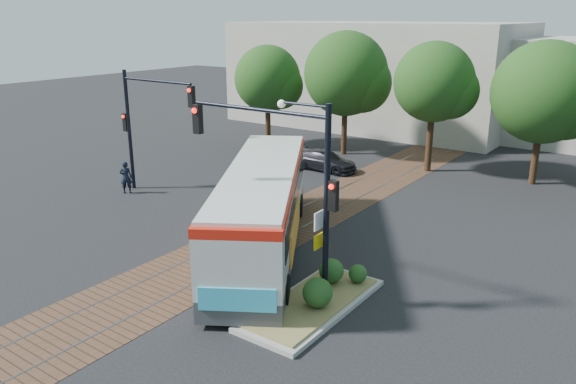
% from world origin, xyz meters
% --- Properties ---
extents(ground, '(120.00, 120.00, 0.00)m').
position_xyz_m(ground, '(0.00, 0.00, 0.00)').
color(ground, black).
rests_on(ground, ground).
extents(trackbed, '(3.60, 40.00, 0.02)m').
position_xyz_m(trackbed, '(0.00, 4.00, 0.01)').
color(trackbed, '#523325').
rests_on(trackbed, ground).
extents(tree_row, '(26.40, 5.60, 7.67)m').
position_xyz_m(tree_row, '(1.21, 16.42, 4.85)').
color(tree_row, '#382314').
rests_on(tree_row, ground).
extents(warehouses, '(40.00, 13.00, 8.00)m').
position_xyz_m(warehouses, '(-0.53, 28.75, 3.81)').
color(warehouses, '#ADA899').
rests_on(warehouses, ground).
extents(city_bus, '(8.39, 11.49, 3.20)m').
position_xyz_m(city_bus, '(0.78, 1.68, 1.78)').
color(city_bus, '#404042').
rests_on(city_bus, ground).
extents(traffic_island, '(2.20, 5.20, 1.13)m').
position_xyz_m(traffic_island, '(4.82, -0.90, 0.33)').
color(traffic_island, gray).
rests_on(traffic_island, ground).
extents(signal_pole_main, '(5.49, 0.46, 6.00)m').
position_xyz_m(signal_pole_main, '(3.86, -0.81, 4.16)').
color(signal_pole_main, black).
rests_on(signal_pole_main, ground).
extents(signal_pole_left, '(4.99, 0.34, 6.00)m').
position_xyz_m(signal_pole_left, '(-8.37, 4.00, 3.86)').
color(signal_pole_left, black).
rests_on(signal_pole_left, ground).
extents(officer, '(0.70, 0.69, 1.62)m').
position_xyz_m(officer, '(-9.10, 3.23, 0.81)').
color(officer, black).
rests_on(officer, ground).
extents(parked_car, '(3.91, 1.68, 1.12)m').
position_xyz_m(parked_car, '(-3.36, 12.73, 0.56)').
color(parked_car, black).
rests_on(parked_car, ground).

